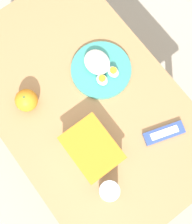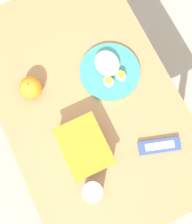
{
  "view_description": "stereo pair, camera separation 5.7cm",
  "coord_description": "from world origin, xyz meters",
  "px_view_note": "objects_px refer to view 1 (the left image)",
  "views": [
    {
      "loc": [
        -0.3,
        0.17,
        1.94
      ],
      "look_at": [
        -0.07,
        -0.01,
        0.78
      ],
      "focal_mm": 50.0,
      "sensor_mm": 36.0,
      "label": 1
    },
    {
      "loc": [
        -0.33,
        0.12,
        1.94
      ],
      "look_at": [
        -0.07,
        -0.01,
        0.78
      ],
      "focal_mm": 50.0,
      "sensor_mm": 36.0,
      "label": 2
    }
  ],
  "objects_px": {
    "candy_bar": "(164,133)",
    "rice_plate": "(100,68)",
    "drinking_glass": "(109,191)",
    "food_container": "(92,149)",
    "orange_fruit": "(26,100)"
  },
  "relations": [
    {
      "from": "orange_fruit",
      "to": "rice_plate",
      "type": "xyz_separation_m",
      "value": [
        -0.06,
        -0.31,
        -0.02
      ]
    },
    {
      "from": "candy_bar",
      "to": "rice_plate",
      "type": "bearing_deg",
      "value": 5.92
    },
    {
      "from": "candy_bar",
      "to": "drinking_glass",
      "type": "height_order",
      "value": "drinking_glass"
    },
    {
      "from": "drinking_glass",
      "to": "food_container",
      "type": "bearing_deg",
      "value": -14.49
    },
    {
      "from": "rice_plate",
      "to": "candy_bar",
      "type": "distance_m",
      "value": 0.36
    },
    {
      "from": "rice_plate",
      "to": "drinking_glass",
      "type": "height_order",
      "value": "drinking_glass"
    },
    {
      "from": "rice_plate",
      "to": "drinking_glass",
      "type": "bearing_deg",
      "value": 146.54
    },
    {
      "from": "orange_fruit",
      "to": "candy_bar",
      "type": "distance_m",
      "value": 0.54
    },
    {
      "from": "rice_plate",
      "to": "drinking_glass",
      "type": "distance_m",
      "value": 0.48
    },
    {
      "from": "food_container",
      "to": "orange_fruit",
      "type": "distance_m",
      "value": 0.31
    },
    {
      "from": "rice_plate",
      "to": "candy_bar",
      "type": "xyz_separation_m",
      "value": [
        -0.36,
        -0.04,
        -0.01
      ]
    },
    {
      "from": "food_container",
      "to": "candy_bar",
      "type": "bearing_deg",
      "value": -113.55
    },
    {
      "from": "candy_bar",
      "to": "drinking_glass",
      "type": "xyz_separation_m",
      "value": [
        -0.04,
        0.3,
        0.04
      ]
    },
    {
      "from": "food_container",
      "to": "orange_fruit",
      "type": "height_order",
      "value": "same"
    },
    {
      "from": "orange_fruit",
      "to": "candy_bar",
      "type": "xyz_separation_m",
      "value": [
        -0.41,
        -0.35,
        -0.03
      ]
    }
  ]
}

